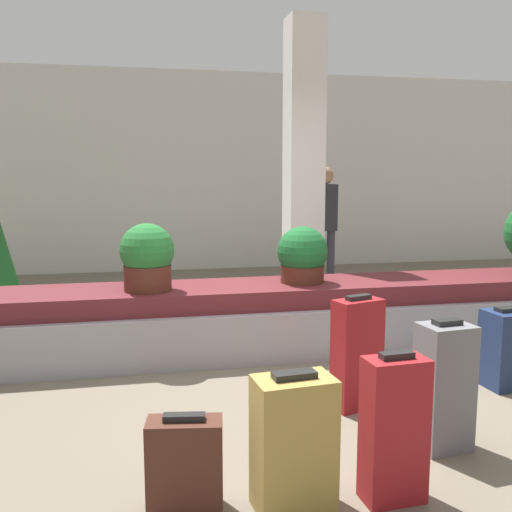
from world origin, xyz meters
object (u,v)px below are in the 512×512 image
suitcase_6 (294,443)px  potted_plant_1 (302,256)px  traveler_0 (324,217)px  potted_plant_2 (147,258)px  suitcase_0 (504,349)px  suitcase_1 (185,465)px  suitcase_4 (444,386)px  suitcase_3 (394,429)px  pillar (304,170)px  suitcase_5 (357,354)px

suitcase_6 → potted_plant_1: potted_plant_1 is taller
traveler_0 → potted_plant_2: bearing=-131.5°
suitcase_6 → traveler_0: 5.35m
suitcase_0 → traveler_0: (-0.12, 3.82, 0.70)m
potted_plant_2 → suitcase_1: bearing=-87.1°
potted_plant_2 → traveler_0: (2.42, 2.67, 0.11)m
suitcase_1 → suitcase_4: size_ratio=0.63×
suitcase_4 → potted_plant_2: size_ratio=1.35×
traveler_0 → suitcase_0: bearing=-87.5°
potted_plant_2 → suitcase_4: bearing=-50.1°
suitcase_0 → suitcase_4: suitcase_4 is taller
suitcase_3 → potted_plant_1: 2.51m
suitcase_0 → suitcase_3: size_ratio=0.82×
pillar → suitcase_4: (-0.10, -3.22, -1.23)m
suitcase_1 → suitcase_5: 1.57m
suitcase_4 → suitcase_5: suitcase_5 is taller
pillar → suitcase_0: (0.83, -2.45, -1.31)m
suitcase_3 → suitcase_4: bearing=36.7°
suitcase_5 → potted_plant_2: (-1.34, 1.29, 0.50)m
pillar → suitcase_0: pillar is taller
traveler_0 → suitcase_5: bearing=-104.6°
suitcase_3 → suitcase_6: 0.49m
suitcase_0 → traveler_0: traveler_0 is taller
suitcase_1 → suitcase_3: bearing=2.9°
pillar → potted_plant_1: bearing=-106.4°
suitcase_0 → traveler_0: size_ratio=0.36×
pillar → suitcase_0: size_ratio=5.33×
suitcase_6 → suitcase_0: bearing=25.7°
suitcase_3 → potted_plant_1: size_ratio=1.46×
suitcase_1 → potted_plant_1: potted_plant_1 is taller
suitcase_3 → traveler_0: 5.24m
traveler_0 → potted_plant_1: bearing=-111.7°
suitcase_4 → potted_plant_1: (-0.25, 2.01, 0.47)m
potted_plant_1 → traveler_0: 2.80m
pillar → traveler_0: pillar is taller
suitcase_0 → potted_plant_2: (-2.54, 1.15, 0.59)m
pillar → suitcase_3: pillar is taller
potted_plant_2 → suitcase_5: bearing=-43.9°
potted_plant_1 → suitcase_5: bearing=-90.8°
suitcase_5 → traveler_0: size_ratio=0.47×
suitcase_1 → suitcase_4: (1.49, 0.33, 0.14)m
suitcase_1 → suitcase_4: 1.54m
suitcase_0 → suitcase_4: bearing=-143.9°
potted_plant_2 → suitcase_6: bearing=-75.2°
potted_plant_1 → potted_plant_2: potted_plant_2 is taller
potted_plant_1 → suitcase_6: bearing=-107.1°
suitcase_1 → suitcase_4: suitcase_4 is taller
pillar → suitcase_1: 4.13m
suitcase_0 → potted_plant_2: bearing=151.9°
potted_plant_1 → potted_plant_2: bearing=-176.5°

